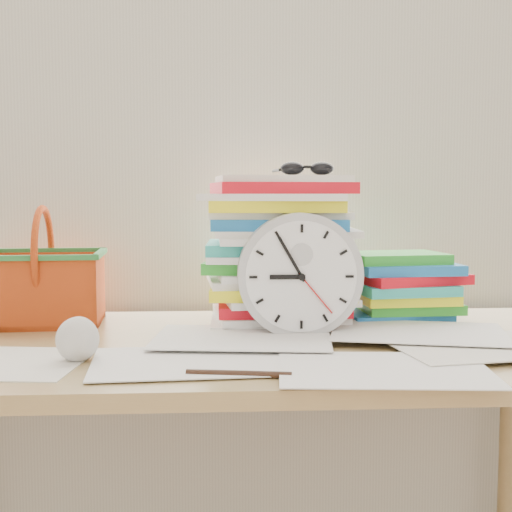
{
  "coord_description": "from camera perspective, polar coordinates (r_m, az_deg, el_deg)",
  "views": [
    {
      "loc": [
        -0.07,
        0.25,
        1.03
      ],
      "look_at": [
        0.01,
        1.6,
        0.91
      ],
      "focal_mm": 50.0,
      "sensor_mm": 36.0,
      "label": 1
    }
  ],
  "objects": [
    {
      "name": "desk",
      "position": [
        1.4,
        -0.6,
        -9.79
      ],
      "size": [
        1.4,
        0.7,
        0.75
      ],
      "color": "#9B7D48",
      "rests_on": "ground"
    },
    {
      "name": "book_stack",
      "position": [
        1.61,
        11.76,
        -2.45
      ],
      "size": [
        0.29,
        0.24,
        0.15
      ],
      "primitive_type": null,
      "rotation": [
        0.0,
        0.0,
        0.18
      ],
      "color": "white",
      "rests_on": "desk"
    },
    {
      "name": "crumpled_ball",
      "position": [
        1.25,
        -14.11,
        -6.44
      ],
      "size": [
        0.08,
        0.08,
        0.08
      ],
      "primitive_type": "sphere",
      "color": "silver",
      "rests_on": "desk"
    },
    {
      "name": "sunglasses",
      "position": [
        1.49,
        4.1,
        7.0
      ],
      "size": [
        0.13,
        0.12,
        0.03
      ],
      "primitive_type": null,
      "rotation": [
        0.0,
        0.0,
        0.06
      ],
      "color": "black",
      "rests_on": "paper_stack"
    },
    {
      "name": "curtain",
      "position": [
        1.75,
        -1.26,
        13.84
      ],
      "size": [
        2.4,
        0.01,
        2.5
      ],
      "primitive_type": "cube",
      "color": "beige",
      "rests_on": "room_shell"
    },
    {
      "name": "basket",
      "position": [
        1.6,
        -16.63,
        -0.8
      ],
      "size": [
        0.26,
        0.21,
        0.25
      ],
      "primitive_type": null,
      "rotation": [
        0.0,
        0.0,
        0.05
      ],
      "color": "#D64B14",
      "rests_on": "desk"
    },
    {
      "name": "paper_stack",
      "position": [
        1.53,
        1.95,
        0.43
      ],
      "size": [
        0.33,
        0.27,
        0.32
      ],
      "primitive_type": null,
      "rotation": [
        0.0,
        0.0,
        -0.02
      ],
      "color": "white",
      "rests_on": "desk"
    },
    {
      "name": "pen",
      "position": [
        1.11,
        -1.4,
        -9.41
      ],
      "size": [
        0.16,
        0.04,
        0.01
      ],
      "primitive_type": "cylinder",
      "rotation": [
        0.0,
        1.57,
        -0.17
      ],
      "color": "black",
      "rests_on": "desk"
    },
    {
      "name": "clock",
      "position": [
        1.4,
        3.53,
        -1.53
      ],
      "size": [
        0.25,
        0.05,
        0.25
      ],
      "primitive_type": "cylinder",
      "rotation": [
        1.57,
        0.0,
        0.0
      ],
      "color": "#B9B9B9",
      "rests_on": "desk"
    },
    {
      "name": "scattered_papers",
      "position": [
        1.38,
        -0.61,
        -6.54
      ],
      "size": [
        1.26,
        0.42,
        0.02
      ],
      "primitive_type": null,
      "color": "white",
      "rests_on": "desk"
    }
  ]
}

